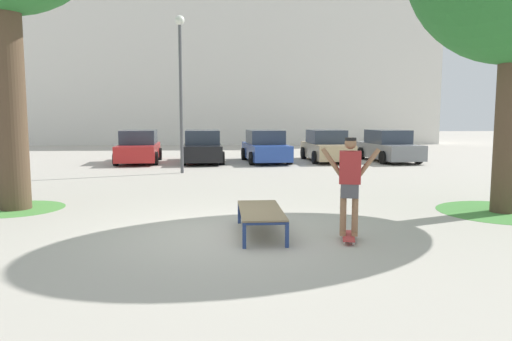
{
  "coord_description": "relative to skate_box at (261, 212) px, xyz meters",
  "views": [
    {
      "loc": [
        0.15,
        -8.51,
        2.13
      ],
      "look_at": [
        0.72,
        1.45,
        1.0
      ],
      "focal_mm": 33.33,
      "sensor_mm": 36.0,
      "label": 1
    }
  ],
  "objects": [
    {
      "name": "car_tan",
      "position": [
        4.11,
        14.11,
        0.28
      ],
      "size": [
        2.06,
        4.27,
        1.5
      ],
      "color": "tan",
      "rests_on": "ground"
    },
    {
      "name": "grass_patch_near_left",
      "position": [
        -5.53,
        2.72,
        -0.41
      ],
      "size": [
        2.15,
        2.15,
        0.01
      ],
      "primitive_type": "cylinder",
      "color": "#519342",
      "rests_on": "ground"
    },
    {
      "name": "grass_patch_near_right",
      "position": [
        5.56,
        1.7,
        -0.41
      ],
      "size": [
        2.82,
        2.82,
        0.01
      ],
      "primitive_type": "cylinder",
      "color": "#47893D",
      "rests_on": "ground"
    },
    {
      "name": "skateboard",
      "position": [
        1.49,
        -0.54,
        -0.34
      ],
      "size": [
        0.37,
        0.82,
        0.09
      ],
      "color": "#B23333",
      "rests_on": "ground"
    },
    {
      "name": "skate_box",
      "position": [
        0.0,
        0.0,
        0.0
      ],
      "size": [
        0.8,
        1.92,
        0.46
      ],
      "color": "navy",
      "rests_on": "ground"
    },
    {
      "name": "skater",
      "position": [
        1.49,
        -0.54,
        0.66
      ],
      "size": [
        0.99,
        0.35,
        1.69
      ],
      "color": "#8E6647",
      "rests_on": "skateboard"
    },
    {
      "name": "car_grey",
      "position": [
        7.07,
        13.86,
        0.28
      ],
      "size": [
        2.25,
        4.36,
        1.5
      ],
      "color": "slate",
      "rests_on": "ground"
    },
    {
      "name": "building_facade",
      "position": [
        -1.08,
        29.61,
        6.72
      ],
      "size": [
        33.68,
        4.0,
        14.26
      ],
      "primitive_type": "cube",
      "color": "silver",
      "rests_on": "ground"
    },
    {
      "name": "car_black",
      "position": [
        -1.8,
        13.89,
        0.28
      ],
      "size": [
        2.1,
        4.29,
        1.5
      ],
      "color": "black",
      "rests_on": "ground"
    },
    {
      "name": "car_red",
      "position": [
        -4.76,
        13.9,
        0.28
      ],
      "size": [
        2.16,
        4.32,
        1.5
      ],
      "color": "red",
      "rests_on": "ground"
    },
    {
      "name": "car_blue",
      "position": [
        1.15,
        13.85,
        0.28
      ],
      "size": [
        2.24,
        4.35,
        1.5
      ],
      "color": "#28479E",
      "rests_on": "ground"
    },
    {
      "name": "ground_plane",
      "position": [
        -0.72,
        0.05,
        -0.41
      ],
      "size": [
        120.0,
        120.0,
        0.0
      ],
      "primitive_type": "plane",
      "color": "#B2AA9E"
    },
    {
      "name": "light_post",
      "position": [
        -2.35,
        9.6,
        3.41
      ],
      "size": [
        0.36,
        0.36,
        5.83
      ],
      "color": "#4C4C51",
      "rests_on": "ground"
    }
  ]
}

